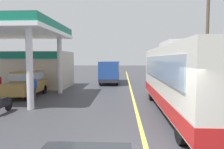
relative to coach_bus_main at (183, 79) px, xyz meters
The scene contains 9 objects.
ground 14.84m from the coach_bus_main, 98.94° to the left, with size 120.00×120.00×0.00m, color #38383D.
lane_divider_stripe 9.98m from the coach_bus_main, 103.48° to the left, with size 0.16×50.00×0.01m, color #D8CC4C.
coach_bus_main is the anchor object (origin of this frame).
gas_station_roadside 13.84m from the coach_bus_main, 147.94° to the left, with size 9.10×11.95×5.10m.
car_at_pump 10.93m from the coach_bus_main, 156.61° to the left, with size 1.70×4.20×1.82m.
minibus_opposing_lane 13.79m from the coach_bus_main, 108.88° to the left, with size 2.04×6.13×2.44m.
motorcycle_parked_forecourt 9.15m from the coach_bus_main, behind, with size 0.55×1.80×0.92m.
pedestrian_near_pump 9.43m from the coach_bus_main, 161.86° to the left, with size 0.55×0.22×1.66m.
utility_pole_roadside 7.92m from the coach_bus_main, 60.93° to the left, with size 1.80×0.24×8.65m.
Camera 1 is at (-0.72, -5.18, 2.75)m, focal length 33.86 mm.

